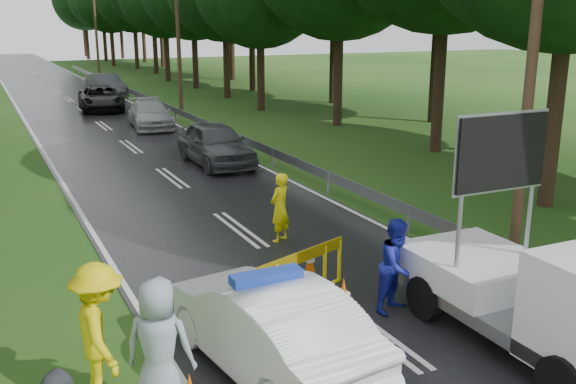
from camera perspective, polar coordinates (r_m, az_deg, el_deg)
ground at (r=11.17m, az=7.47°, el=-12.15°), size 160.00×160.00×0.00m
road at (r=38.96m, az=-17.70°, el=6.88°), size 7.00×140.00×0.02m
guardrail at (r=39.28m, az=-12.31°, el=8.09°), size 0.12×60.06×0.70m
utility_pole_near at (r=14.87m, az=21.18°, el=14.00°), size 1.40×0.24×10.00m
utility_pole_mid at (r=37.80m, az=-9.79°, el=14.83°), size 1.40×0.24×10.00m
utility_pole_far at (r=63.15m, az=-16.76°, el=14.44°), size 1.40×0.24×10.00m
police_sedan at (r=9.67m, az=-1.89°, el=-11.82°), size 2.08×4.48×1.56m
work_truck at (r=10.75m, az=21.78°, el=-8.52°), size 2.13×4.59×3.63m
barrier at (r=11.96m, az=1.21°, el=-6.33°), size 2.19×0.85×0.96m
officer at (r=15.02m, az=-0.73°, el=-1.40°), size 0.72×0.65×1.66m
civilian at (r=11.63m, az=9.70°, el=-6.46°), size 1.02×0.92×1.72m
bystander_left at (r=9.26m, az=-16.43°, el=-11.88°), size 0.79×1.31×1.97m
bystander_right at (r=8.77m, az=-11.38°, el=-13.40°), size 1.11×1.01×1.91m
queue_car_first at (r=23.32m, az=-6.48°, el=4.31°), size 1.82×4.52×1.54m
queue_car_second at (r=32.00m, az=-12.14°, el=6.76°), size 2.29×4.64×1.30m
queue_car_third at (r=38.94m, az=-16.31°, el=8.00°), size 2.79×5.23×1.40m
queue_car_fourth at (r=45.95m, az=-15.87°, el=9.11°), size 2.13×4.81×1.53m
cone_center at (r=11.26m, az=4.93°, el=-9.61°), size 0.39×0.39×0.82m
cone_far at (r=13.06m, az=1.96°, el=-6.32°), size 0.32×0.32×0.67m
cone_left_mid at (r=11.04m, az=-4.64°, el=-10.45°), size 0.33×0.33×0.70m
cone_right at (r=14.96m, az=9.74°, el=-3.67°), size 0.33×0.33×0.69m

